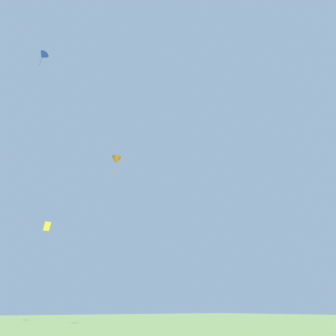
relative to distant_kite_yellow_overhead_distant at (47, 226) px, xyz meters
The scene contains 3 objects.
distant_kite_yellow_overhead_distant is the anchor object (origin of this frame).
distant_kite_orange_high_left 12.21m from the distant_kite_yellow_overhead_distant, 81.21° to the right, with size 0.92×0.93×1.56m.
distant_kite_blue_low_left 16.46m from the distant_kite_yellow_overhead_distant, 121.17° to the right, with size 0.98×0.93×1.76m.
Camera 1 is at (-2.09, 0.12, 1.00)m, focal length 25.90 mm.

